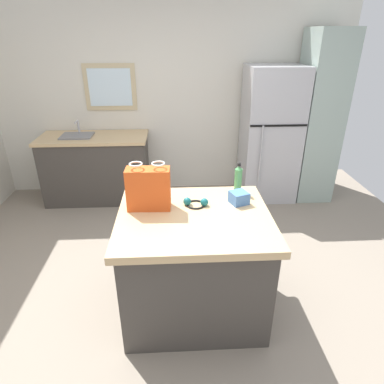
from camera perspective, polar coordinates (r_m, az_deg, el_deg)
ground at (r=3.12m, az=-2.95°, el=-17.55°), size 5.84×5.84×0.00m
back_wall at (r=4.76m, az=-3.75°, el=16.07°), size 4.87×0.13×2.68m
kitchen_island at (r=2.74m, az=0.35°, el=-12.14°), size 1.16×0.99×0.90m
refrigerator at (r=4.66m, az=13.29°, el=9.50°), size 0.73×0.68×1.78m
tall_cabinet at (r=4.82m, az=20.90°, el=11.68°), size 0.49×0.61×2.21m
sink_counter at (r=4.76m, az=-16.09°, el=4.08°), size 1.42×0.64×1.09m
shopping_bag at (r=2.54m, az=-7.49°, el=0.61°), size 0.34×0.16×0.37m
small_box at (r=2.67m, az=8.08°, el=-0.96°), size 0.17×0.17×0.10m
bottle at (r=2.83m, az=7.96°, el=2.19°), size 0.06×0.06×0.27m
ear_defenders at (r=2.62m, az=0.64°, el=-1.86°), size 0.20×0.17×0.06m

